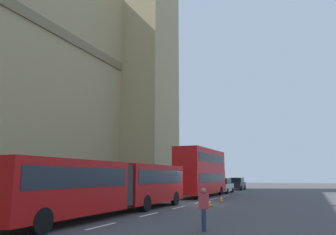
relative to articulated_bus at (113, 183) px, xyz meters
name	(u,v)px	position (x,y,z in m)	size (l,w,h in m)	color
ground_plane	(193,204)	(8.23, -1.99, -1.75)	(160.00, 160.00, 0.00)	#424244
lane_centre_marking	(179,207)	(5.30, -1.99, -1.74)	(29.80, 0.16, 0.01)	silver
articulated_bus	(113,183)	(0.00, 0.00, 0.00)	(16.14, 2.54, 2.90)	#B20F0F
double_decker_bus	(202,170)	(16.93, 0.00, 0.97)	(10.49, 2.54, 4.90)	red
sedan_lead	(223,186)	(25.00, -0.26, -0.83)	(4.40, 1.86, 1.85)	#B7B7BC
sedan_trailing	(238,184)	(35.05, -0.05, -0.83)	(4.40, 1.86, 1.85)	black
traffic_cone_west	(210,202)	(6.76, -3.79, -1.46)	(0.36, 0.36, 0.58)	black
traffic_cone_middle	(221,199)	(10.84, -3.61, -1.46)	(0.36, 0.36, 0.58)	black
pedestrian_near_cones	(204,207)	(-3.33, -6.49, -0.83)	(0.36, 0.44, 1.69)	#262D4C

